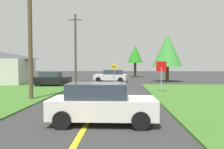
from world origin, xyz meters
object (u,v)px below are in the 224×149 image
object	(u,v)px
parked_car_near_building	(52,79)
oak_tree_left	(167,50)
pine_tree_center	(135,54)
car_behind_on_main_road	(102,103)
utility_pole_near	(30,39)
car_approaching_junction	(111,76)
stop_sign	(161,70)
direction_sign	(114,71)
utility_pole_mid	(75,47)

from	to	relation	value
parked_car_near_building	oak_tree_left	distance (m)	16.09
oak_tree_left	pine_tree_center	size ratio (longest dim) A/B	1.11
car_behind_on_main_road	utility_pole_near	xyz separation A→B (m)	(-5.22, 5.68, 3.24)
utility_pole_near	pine_tree_center	world-z (taller)	utility_pole_near
car_approaching_junction	oak_tree_left	size ratio (longest dim) A/B	0.71
stop_sign	direction_sign	size ratio (longest dim) A/B	1.03
utility_pole_mid	oak_tree_left	size ratio (longest dim) A/B	1.37
stop_sign	utility_pole_near	bearing A→B (deg)	37.09
car_approaching_junction	utility_pole_mid	bearing A→B (deg)	20.81
utility_pole_mid	pine_tree_center	bearing A→B (deg)	55.12
stop_sign	direction_sign	xyz separation A→B (m)	(-4.15, 7.66, -0.28)
utility_pole_near	oak_tree_left	size ratio (longest dim) A/B	1.19
parked_car_near_building	direction_sign	bearing A→B (deg)	16.43
pine_tree_center	car_behind_on_main_road	bearing A→B (deg)	-95.86
stop_sign	utility_pole_mid	distance (m)	14.56
stop_sign	pine_tree_center	xyz separation A→B (m)	(-0.72, 23.21, 2.38)
car_behind_on_main_road	utility_pole_near	size ratio (longest dim) A/B	0.54
car_approaching_junction	oak_tree_left	world-z (taller)	oak_tree_left
parked_car_near_building	car_approaching_junction	xyz separation A→B (m)	(6.15, 6.56, 0.00)
stop_sign	oak_tree_left	size ratio (longest dim) A/B	0.40
parked_car_near_building	car_approaching_junction	distance (m)	8.99
stop_sign	parked_car_near_building	world-z (taller)	stop_sign
utility_pole_near	oak_tree_left	bearing A→B (deg)	53.27
car_behind_on_main_road	pine_tree_center	world-z (taller)	pine_tree_center
parked_car_near_building	pine_tree_center	xyz separation A→B (m)	(10.09, 17.93, 3.45)
car_behind_on_main_road	direction_sign	world-z (taller)	direction_sign
car_approaching_junction	car_behind_on_main_road	world-z (taller)	same
oak_tree_left	car_approaching_junction	bearing A→B (deg)	-174.27
oak_tree_left	utility_pole_mid	bearing A→B (deg)	-171.71
car_approaching_junction	utility_pole_mid	size ratio (longest dim) A/B	0.52
direction_sign	utility_pole_near	bearing A→B (deg)	-113.89
car_approaching_junction	car_behind_on_main_road	bearing A→B (deg)	99.90
car_approaching_junction	utility_pole_near	world-z (taller)	utility_pole_near
car_approaching_junction	utility_pole_mid	distance (m)	6.15
utility_pole_near	oak_tree_left	xyz separation A→B (m)	(12.39, 16.60, 0.26)
car_approaching_junction	direction_sign	world-z (taller)	direction_sign
car_approaching_junction	direction_sign	size ratio (longest dim) A/B	1.82
direction_sign	utility_pole_mid	bearing A→B (deg)	148.98
utility_pole_near	pine_tree_center	bearing A→B (deg)	72.46
direction_sign	pine_tree_center	distance (m)	16.14
parked_car_near_building	car_approaching_junction	bearing A→B (deg)	43.60
pine_tree_center	parked_car_near_building	bearing A→B (deg)	-119.38
car_behind_on_main_road	stop_sign	bearing A→B (deg)	66.79
car_approaching_junction	oak_tree_left	xyz separation A→B (m)	(7.74, 0.78, 3.50)
car_behind_on_main_road	oak_tree_left	bearing A→B (deg)	71.90
stop_sign	car_behind_on_main_road	size ratio (longest dim) A/B	0.62
parked_car_near_building	pine_tree_center	bearing A→B (deg)	57.38
car_approaching_junction	stop_sign	bearing A→B (deg)	119.87
stop_sign	direction_sign	world-z (taller)	stop_sign
utility_pole_near	direction_sign	bearing A→B (deg)	66.11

